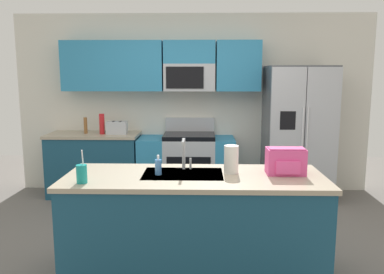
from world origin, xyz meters
name	(u,v)px	position (x,y,z in m)	size (l,w,h in m)	color
ground_plane	(188,250)	(0.00, 0.00, 0.00)	(9.00, 9.00, 0.00)	#66605B
kitchen_wall_unit	(183,92)	(-0.14, 2.08, 1.47)	(5.20, 0.43, 2.60)	silver
back_counter	(95,164)	(-1.42, 1.80, 0.45)	(1.29, 0.63, 0.90)	navy
range_oven	(187,165)	(-0.09, 1.80, 0.44)	(1.36, 0.61, 1.10)	#B7BABF
refrigerator	(298,133)	(1.46, 1.73, 0.93)	(0.90, 0.76, 1.85)	#4C4F54
island_counter	(194,225)	(0.07, -0.49, 0.45)	(2.19, 0.83, 0.90)	navy
toaster	(117,128)	(-1.07, 1.75, 0.99)	(0.28, 0.16, 0.18)	#B7BABF
pepper_mill	(86,125)	(-1.53, 1.80, 1.02)	(0.05, 0.05, 0.23)	brown
bottle_red	(102,124)	(-1.28, 1.75, 1.04)	(0.07, 0.07, 0.29)	red
sink_faucet	(184,151)	(-0.03, -0.29, 1.07)	(0.08, 0.21, 0.28)	#B7BABF
drink_cup_teal	(82,174)	(-0.81, -0.74, 0.97)	(0.08, 0.08, 0.27)	teal
soap_dispenser	(158,167)	(-0.24, -0.47, 0.97)	(0.06, 0.06, 0.17)	#4C8CD8
paper_towel_roll	(231,159)	(0.38, -0.40, 1.02)	(0.12, 0.12, 0.24)	white
backpack	(286,161)	(0.84, -0.42, 1.02)	(0.32, 0.22, 0.23)	#EA4C93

